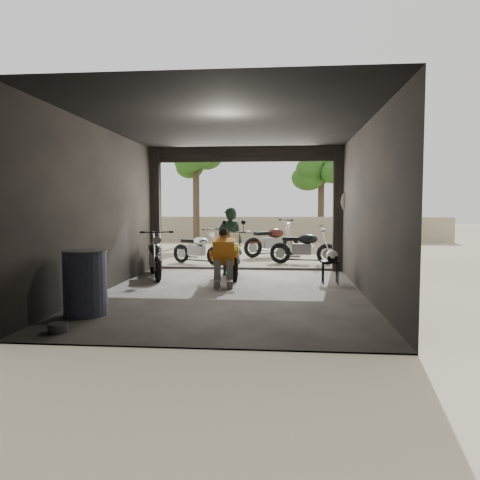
% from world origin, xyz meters
% --- Properties ---
extents(ground, '(80.00, 80.00, 0.00)m').
position_xyz_m(ground, '(0.00, 0.00, 0.00)').
color(ground, '#7A6D56').
rests_on(ground, ground).
extents(garage, '(7.00, 7.13, 3.20)m').
position_xyz_m(garage, '(0.00, 0.55, 1.28)').
color(garage, '#2D2B28').
rests_on(garage, ground).
extents(boundary_wall, '(18.00, 0.30, 1.20)m').
position_xyz_m(boundary_wall, '(0.00, 14.00, 0.60)').
color(boundary_wall, gray).
rests_on(boundary_wall, ground).
extents(tree_left, '(2.20, 2.20, 5.60)m').
position_xyz_m(tree_left, '(-3.00, 12.50, 3.99)').
color(tree_left, '#382B1E').
rests_on(tree_left, ground).
extents(tree_right, '(2.20, 2.20, 5.00)m').
position_xyz_m(tree_right, '(2.80, 14.00, 3.56)').
color(tree_right, '#382B1E').
rests_on(tree_right, ground).
extents(main_bike, '(0.95, 1.79, 1.14)m').
position_xyz_m(main_bike, '(-0.18, 2.07, 0.57)').
color(main_bike, beige).
rests_on(main_bike, ground).
extents(left_bike, '(1.23, 1.80, 1.13)m').
position_xyz_m(left_bike, '(-2.00, 1.89, 0.56)').
color(left_bike, black).
rests_on(left_bike, ground).
extents(outside_bike_a, '(1.69, 1.30, 1.06)m').
position_xyz_m(outside_bike_a, '(-1.48, 4.57, 0.53)').
color(outside_bike_a, black).
rests_on(outside_bike_a, ground).
extents(outside_bike_b, '(1.98, 1.66, 1.26)m').
position_xyz_m(outside_bike_b, '(0.63, 6.84, 0.63)').
color(outside_bike_b, '#3B160E').
rests_on(outside_bike_b, ground).
extents(outside_bike_c, '(1.81, 0.95, 1.17)m').
position_xyz_m(outside_bike_c, '(1.59, 4.89, 0.58)').
color(outside_bike_c, black).
rests_on(outside_bike_c, ground).
extents(rider, '(0.66, 0.49, 1.66)m').
position_xyz_m(rider, '(-0.29, 2.38, 0.83)').
color(rider, black).
rests_on(rider, ground).
extents(mechanic, '(0.69, 0.88, 1.18)m').
position_xyz_m(mechanic, '(-0.24, 0.80, 0.59)').
color(mechanic, '#C56E1A').
rests_on(mechanic, ground).
extents(stool, '(0.37, 0.37, 0.51)m').
position_xyz_m(stool, '(2.00, 1.34, 0.43)').
color(stool, black).
rests_on(stool, ground).
extents(helmet, '(0.31, 0.32, 0.24)m').
position_xyz_m(helmet, '(2.04, 1.31, 0.63)').
color(helmet, white).
rests_on(helmet, stool).
extents(oil_drum, '(0.80, 0.80, 1.00)m').
position_xyz_m(oil_drum, '(-2.00, -2.01, 0.50)').
color(oil_drum, '#394361').
rests_on(oil_drum, ground).
extents(sign_post, '(0.72, 0.08, 2.15)m').
position_xyz_m(sign_post, '(2.76, 2.97, 1.43)').
color(sign_post, black).
rests_on(sign_post, ground).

